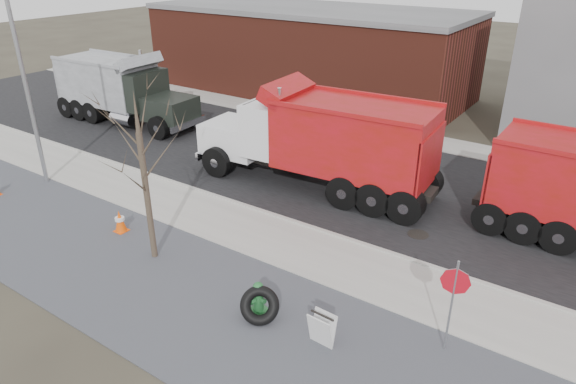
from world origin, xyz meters
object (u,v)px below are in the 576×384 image
Objects in this scene: truck_tire at (260,306)px; dump_truck_red_b at (322,138)px; dump_truck_grey at (121,87)px; fire_hydrant at (258,299)px; stop_sign at (454,290)px; sandwich_board at (322,329)px.

dump_truck_red_b is at bearing 110.15° from truck_tire.
dump_truck_red_b reaches higher than truck_tire.
dump_truck_red_b reaches higher than dump_truck_grey.
truck_tire is 0.15× the size of dump_truck_grey.
dump_truck_red_b reaches higher than fire_hydrant.
fire_hydrant is 0.38× the size of stop_sign.
dump_truck_red_b is 13.12m from dump_truck_grey.
truck_tire is 0.52× the size of stop_sign.
stop_sign is 0.25× the size of dump_truck_red_b.
stop_sign is at bearing 20.52° from truck_tire.
sandwich_board is at bearing 9.91° from fire_hydrant.
sandwich_board is at bearing 2.94° from truck_tire.
dump_truck_grey is at bearing 170.73° from stop_sign.
truck_tire is at bearing -32.29° from fire_hydrant.
stop_sign is at bearing 30.58° from fire_hydrant.
dump_truck_grey is at bearing 164.13° from fire_hydrant.
truck_tire is at bearing -32.04° from dump_truck_grey.
fire_hydrant is 1.97m from sandwich_board.
dump_truck_red_b reaches higher than stop_sign.
stop_sign is 3.15m from sandwich_board.
dump_truck_red_b reaches higher than sandwich_board.
truck_tire is (0.21, -0.21, 0.01)m from fire_hydrant.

